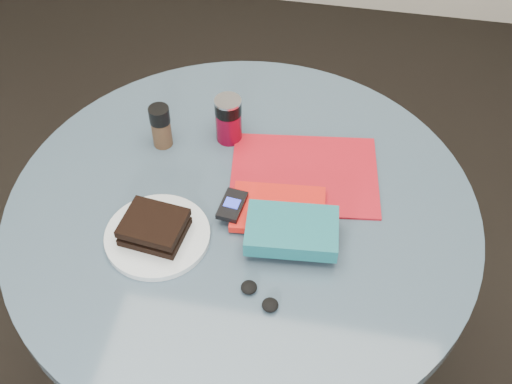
% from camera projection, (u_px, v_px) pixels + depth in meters
% --- Properties ---
extents(ground, '(4.00, 4.00, 0.00)m').
position_uv_depth(ground, '(246.00, 368.00, 1.91)').
color(ground, black).
rests_on(ground, ground).
extents(table, '(1.00, 1.00, 0.75)m').
position_uv_depth(table, '(243.00, 252.00, 1.48)').
color(table, black).
rests_on(table, ground).
extents(plate, '(0.23, 0.23, 0.01)m').
position_uv_depth(plate, '(158.00, 236.00, 1.29)').
color(plate, silver).
rests_on(plate, table).
extents(sandwich, '(0.13, 0.12, 0.04)m').
position_uv_depth(sandwich, '(154.00, 227.00, 1.27)').
color(sandwich, black).
rests_on(sandwich, plate).
extents(soda_can, '(0.07, 0.07, 0.11)m').
position_uv_depth(soda_can, '(229.00, 119.00, 1.45)').
color(soda_can, maroon).
rests_on(soda_can, table).
extents(pepper_grinder, '(0.06, 0.06, 0.11)m').
position_uv_depth(pepper_grinder, '(161.00, 126.00, 1.44)').
color(pepper_grinder, '#412C1C').
rests_on(pepper_grinder, table).
extents(magazine, '(0.35, 0.28, 0.01)m').
position_uv_depth(magazine, '(304.00, 174.00, 1.41)').
color(magazine, maroon).
rests_on(magazine, table).
extents(red_book, '(0.20, 0.15, 0.02)m').
position_uv_depth(red_book, '(278.00, 209.00, 1.33)').
color(red_book, red).
rests_on(red_book, magazine).
extents(novel, '(0.19, 0.13, 0.04)m').
position_uv_depth(novel, '(292.00, 231.00, 1.26)').
color(novel, '#13535D').
rests_on(novel, red_book).
extents(mp3_player, '(0.05, 0.08, 0.01)m').
position_uv_depth(mp3_player, '(232.00, 205.00, 1.32)').
color(mp3_player, black).
rests_on(mp3_player, red_book).
extents(headphones, '(0.09, 0.07, 0.02)m').
position_uv_depth(headphones, '(259.00, 296.00, 1.19)').
color(headphones, black).
rests_on(headphones, table).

